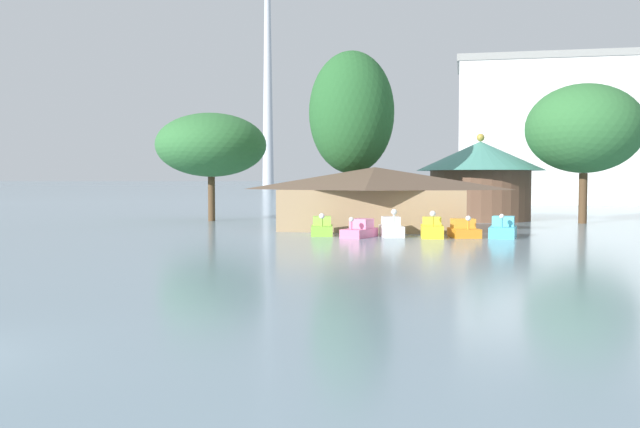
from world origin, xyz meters
TOP-DOWN VIEW (x-y plane):
  - pedal_boat_lime at (2.06, 32.95)m, footprint 1.84×2.79m
  - pedal_boat_pink at (4.70, 32.08)m, footprint 2.16×3.14m
  - pedal_boat_white at (6.62, 33.03)m, footprint 1.94×2.94m
  - pedal_boat_yellow at (9.23, 32.62)m, footprint 1.57×2.68m
  - pedal_boat_orange at (11.22, 33.28)m, footprint 2.20×2.66m
  - pedal_boat_cyan at (13.66, 33.68)m, footprint 1.90×2.89m
  - boathouse at (4.85, 38.41)m, footprint 14.11×7.51m
  - green_roof_pavilion at (12.65, 52.58)m, footprint 11.47×11.47m
  - shoreline_tree_tall_left at (-10.54, 46.14)m, footprint 9.67×9.67m
  - shoreline_tree_mid at (2.50, 42.46)m, footprint 6.70×6.70m
  - shoreline_tree_right at (20.95, 49.30)m, footprint 9.54×9.54m
  - background_building_block at (28.19, 97.39)m, footprint 36.14×13.67m

SIDE VIEW (x-z plane):
  - pedal_boat_pink at x=4.70m, z-range -0.22..1.13m
  - pedal_boat_orange at x=11.22m, z-range -0.25..1.18m
  - pedal_boat_lime at x=2.06m, z-range -0.26..1.26m
  - pedal_boat_white at x=6.62m, z-range -0.39..1.43m
  - pedal_boat_cyan at x=13.66m, z-range -0.24..1.30m
  - pedal_boat_yellow at x=9.23m, z-range -0.34..1.41m
  - boathouse at x=4.85m, z-range 0.12..4.69m
  - green_roof_pavilion at x=12.65m, z-range 0.08..7.86m
  - shoreline_tree_tall_left at x=-10.54m, z-range 1.93..11.40m
  - shoreline_tree_right at x=20.95m, z-range 2.08..13.65m
  - shoreline_tree_mid at x=2.50m, z-range 2.05..15.77m
  - background_building_block at x=28.19m, z-range 0.02..21.63m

